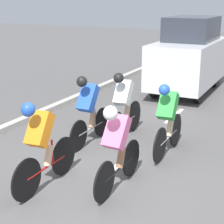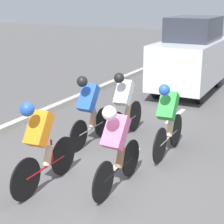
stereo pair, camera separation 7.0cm
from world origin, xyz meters
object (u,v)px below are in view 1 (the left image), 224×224
object	(u,v)px
cyclist_blue	(88,108)
cyclist_orange	(41,143)
cyclist_white	(124,104)
cyclist_green	(168,118)
cyclist_pink	(117,145)
support_car	(189,56)

from	to	relation	value
cyclist_blue	cyclist_orange	distance (m)	2.04
cyclist_white	cyclist_green	bearing A→B (deg)	158.01
cyclist_blue	cyclist_white	bearing A→B (deg)	-126.81
cyclist_pink	cyclist_white	distance (m)	2.37
cyclist_white	cyclist_green	world-z (taller)	cyclist_white
cyclist_pink	cyclist_white	xyz separation A→B (m)	(0.90, -2.19, -0.00)
cyclist_white	support_car	distance (m)	4.82
cyclist_pink	cyclist_green	bearing A→B (deg)	-98.56
cyclist_blue	support_car	bearing A→B (deg)	-96.08
cyclist_white	cyclist_green	xyz separation A→B (m)	(-1.16, 0.47, -0.02)
cyclist_green	support_car	xyz separation A→B (m)	(1.08, -5.28, 0.42)
cyclist_blue	cyclist_green	world-z (taller)	cyclist_blue
cyclist_white	cyclist_orange	xyz separation A→B (m)	(0.19, 2.69, 0.01)
cyclist_blue	support_car	xyz separation A→B (m)	(-0.58, -5.48, 0.39)
cyclist_orange	cyclist_green	distance (m)	2.60
support_car	cyclist_orange	bearing A→B (deg)	87.93
cyclist_green	support_car	size ratio (longest dim) A/B	0.43
cyclist_pink	cyclist_blue	bearing A→B (deg)	-47.12
cyclist_orange	support_car	world-z (taller)	support_car
cyclist_pink	cyclist_white	bearing A→B (deg)	-67.54
cyclist_blue	cyclist_orange	bearing A→B (deg)	98.81
cyclist_blue	cyclist_orange	xyz separation A→B (m)	(-0.31, 2.02, -0.01)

